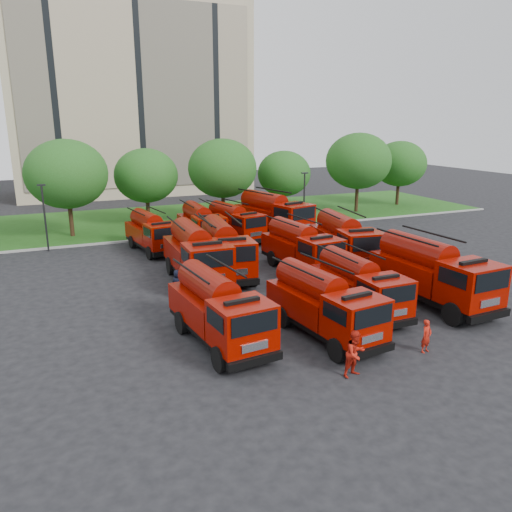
{
  "coord_description": "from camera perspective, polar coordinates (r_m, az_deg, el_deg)",
  "views": [
    {
      "loc": [
        -9.76,
        -22.87,
        9.7
      ],
      "look_at": [
        1.49,
        3.69,
        1.8
      ],
      "focal_mm": 35.0,
      "sensor_mm": 36.0,
      "label": 1
    }
  ],
  "objects": [
    {
      "name": "ground",
      "position": [
        26.69,
        0.15,
        -5.99
      ],
      "size": [
        140.0,
        140.0,
        0.0
      ],
      "primitive_type": "plane",
      "color": "black",
      "rests_on": "ground"
    },
    {
      "name": "lawn",
      "position": [
        50.76,
        -11.47,
        4.06
      ],
      "size": [
        70.0,
        16.0,
        0.12
      ],
      "primitive_type": "cube",
      "color": "#1C4512",
      "rests_on": "ground"
    },
    {
      "name": "curb",
      "position": [
        43.01,
        -9.25,
        2.18
      ],
      "size": [
        70.0,
        0.3,
        0.14
      ],
      "primitive_type": "cube",
      "color": "gray",
      "rests_on": "ground"
    },
    {
      "name": "apartment_building",
      "position": [
        71.83,
        -14.15,
        17.11
      ],
      "size": [
        30.0,
        14.18,
        25.0
      ],
      "color": "tan",
      "rests_on": "ground"
    },
    {
      "name": "tree_2",
      "position": [
        44.62,
        -20.83,
        8.74
      ],
      "size": [
        6.72,
        6.72,
        8.22
      ],
      "color": "#382314",
      "rests_on": "ground"
    },
    {
      "name": "tree_3",
      "position": [
        47.95,
        -12.45,
        8.96
      ],
      "size": [
        5.88,
        5.88,
        7.19
      ],
      "color": "#382314",
      "rests_on": "ground"
    },
    {
      "name": "tree_4",
      "position": [
        48.24,
        -3.84,
        9.95
      ],
      "size": [
        6.55,
        6.55,
        8.01
      ],
      "color": "#382314",
      "rests_on": "ground"
    },
    {
      "name": "tree_5",
      "position": [
        51.93,
        3.22,
        9.38
      ],
      "size": [
        5.46,
        5.46,
        6.68
      ],
      "color": "#382314",
      "rests_on": "ground"
    },
    {
      "name": "tree_6",
      "position": [
        54.56,
        11.64,
        10.58
      ],
      "size": [
        6.89,
        6.89,
        8.42
      ],
      "color": "#382314",
      "rests_on": "ground"
    },
    {
      "name": "tree_7",
      "position": [
        60.39,
        16.1,
        10.09
      ],
      "size": [
        6.05,
        6.05,
        7.39
      ],
      "color": "#382314",
      "rests_on": "ground"
    },
    {
      "name": "lamp_post_0",
      "position": [
        40.64,
        -23.02,
        4.46
      ],
      "size": [
        0.6,
        0.25,
        5.11
      ],
      "color": "black",
      "rests_on": "ground"
    },
    {
      "name": "lamp_post_1",
      "position": [
        46.1,
        5.53,
        6.76
      ],
      "size": [
        0.6,
        0.25,
        5.11
      ],
      "color": "black",
      "rests_on": "ground"
    },
    {
      "name": "fire_truck_0",
      "position": [
        22.3,
        -4.33,
        -6.08
      ],
      "size": [
        3.09,
        7.1,
        3.14
      ],
      "rotation": [
        0.0,
        0.0,
        0.1
      ],
      "color": "black",
      "rests_on": "ground"
    },
    {
      "name": "fire_truck_1",
      "position": [
        23.17,
        7.71,
        -5.47
      ],
      "size": [
        3.09,
        6.92,
        3.05
      ],
      "rotation": [
        0.0,
        0.0,
        0.12
      ],
      "color": "black",
      "rests_on": "ground"
    },
    {
      "name": "fire_truck_2",
      "position": [
        26.25,
        11.64,
        -3.27
      ],
      "size": [
        2.39,
        6.45,
        2.93
      ],
      "rotation": [
        0.0,
        0.0,
        0.0
      ],
      "color": "black",
      "rests_on": "ground"
    },
    {
      "name": "fire_truck_3",
      "position": [
        28.45,
        19.48,
        -1.8
      ],
      "size": [
        3.14,
        7.8,
        3.49
      ],
      "rotation": [
        0.0,
        0.0,
        0.05
      ],
      "color": "black",
      "rests_on": "ground"
    },
    {
      "name": "fire_truck_4",
      "position": [
        30.84,
        -6.86,
        0.23
      ],
      "size": [
        2.9,
        7.61,
        3.44
      ],
      "rotation": [
        0.0,
        0.0,
        -0.02
      ],
      "color": "black",
      "rests_on": "ground"
    },
    {
      "name": "fire_truck_5",
      "position": [
        31.86,
        -3.76,
        0.77
      ],
      "size": [
        3.46,
        7.73,
        3.4
      ],
      "rotation": [
        0.0,
        0.0,
        -0.12
      ],
      "color": "black",
      "rests_on": "ground"
    },
    {
      "name": "fire_truck_6",
      "position": [
        32.96,
        5.14,
        1.01
      ],
      "size": [
        2.99,
        7.11,
        3.16
      ],
      "rotation": [
        0.0,
        0.0,
        0.08
      ],
      "color": "black",
      "rests_on": "ground"
    },
    {
      "name": "fire_truck_7",
      "position": [
        34.84,
        10.07,
        1.8
      ],
      "size": [
        3.61,
        7.7,
        3.37
      ],
      "rotation": [
        0.0,
        0.0,
        -0.15
      ],
      "color": "black",
      "rests_on": "ground"
    },
    {
      "name": "fire_truck_8",
      "position": [
        38.67,
        -11.86,
        2.69
      ],
      "size": [
        3.16,
        6.65,
        2.91
      ],
      "rotation": [
        0.0,
        0.0,
        0.16
      ],
      "color": "black",
      "rests_on": "ground"
    },
    {
      "name": "fire_truck_9",
      "position": [
        40.42,
        -6.32,
        3.59
      ],
      "size": [
        2.51,
        6.78,
        3.08
      ],
      "rotation": [
        0.0,
        0.0,
        -0.0
      ],
      "color": "black",
      "rests_on": "ground"
    },
    {
      "name": "fire_truck_10",
      "position": [
        41.31,
        -2.56,
        3.85
      ],
      "size": [
        3.58,
        6.85,
        2.97
      ],
      "rotation": [
        0.0,
        0.0,
        0.22
      ],
      "color": "black",
      "rests_on": "ground"
    },
    {
      "name": "fire_truck_11",
      "position": [
        43.14,
        1.95,
        4.78
      ],
      "size": [
        4.66,
        8.37,
        3.62
      ],
      "rotation": [
        0.0,
        0.0,
        0.26
      ],
      "color": "black",
      "rests_on": "ground"
    },
    {
      "name": "firefighter_0",
      "position": [
        23.15,
        18.74,
        -10.33
      ],
      "size": [
        0.62,
        0.52,
        1.47
      ],
      "primitive_type": "imported",
      "rotation": [
        0.0,
        0.0,
        0.25
      ],
      "color": "#B01A0D",
      "rests_on": "ground"
    },
    {
      "name": "firefighter_1",
      "position": [
        20.48,
        11.14,
        -13.27
      ],
      "size": [
        1.0,
        0.68,
        1.89
      ],
      "primitive_type": "imported",
      "rotation": [
        0.0,
        0.0,
        0.2
      ],
      "color": "#B01A0D",
      "rests_on": "ground"
    },
    {
      "name": "firefighter_2",
      "position": [
        30.11,
        23.73,
        -4.83
      ],
      "size": [
        0.68,
        1.15,
        1.93
      ],
      "primitive_type": "imported",
      "rotation": [
        0.0,
        0.0,
        1.61
      ],
      "color": "black",
      "rests_on": "ground"
    },
    {
      "name": "firefighter_3",
      "position": [
        29.87,
        16.17,
        -4.27
      ],
      "size": [
        1.27,
        0.83,
        1.8
      ],
      "primitive_type": "imported",
      "rotation": [
        0.0,
        0.0,
        3.35
      ],
      "color": "black",
      "rests_on": "ground"
    },
    {
      "name": "firefighter_4",
      "position": [
        28.45,
        -8.85,
        -4.81
      ],
      "size": [
        0.95,
        0.97,
        1.68
      ],
      "primitive_type": "imported",
      "rotation": [
        0.0,
        0.0,
        2.3
      ],
      "color": "black",
      "rests_on": "ground"
    },
    {
      "name": "firefighter_5",
      "position": [
        33.35,
        9.77,
        -1.82
      ],
      "size": [
        1.59,
        0.79,
        1.65
      ],
      "primitive_type": "imported",
      "rotation": [
        0.0,
        0.0,
        3.05
      ],
      "color": "#B01A0D",
      "rests_on": "ground"
    }
  ]
}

